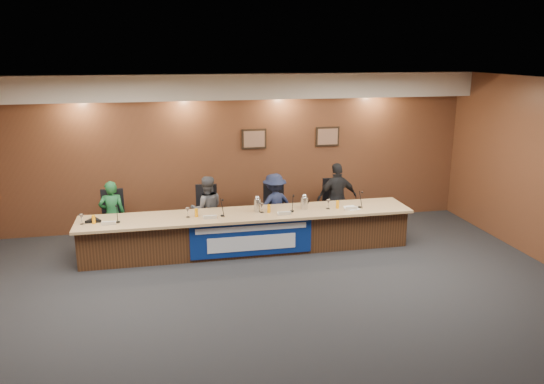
{
  "coord_description": "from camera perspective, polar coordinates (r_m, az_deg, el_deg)",
  "views": [
    {
      "loc": [
        -1.46,
        -6.84,
        3.65
      ],
      "look_at": [
        0.49,
        2.57,
        1.07
      ],
      "focal_mm": 35.0,
      "sensor_mm": 36.0,
      "label": 1
    }
  ],
  "objects": [
    {
      "name": "floor",
      "position": [
        7.89,
        0.29,
        -12.51
      ],
      "size": [
        10.0,
        10.0,
        0.0
      ],
      "primitive_type": "plane",
      "color": "black",
      "rests_on": "ground"
    },
    {
      "name": "ceiling",
      "position": [
        7.01,
        0.33,
        11.37
      ],
      "size": [
        10.0,
        8.0,
        0.04
      ],
      "primitive_type": "cube",
      "color": "silver",
      "rests_on": "wall_back"
    },
    {
      "name": "wall_back",
      "position": [
        11.13,
        -4.0,
        4.4
      ],
      "size": [
        10.0,
        0.04,
        3.2
      ],
      "primitive_type": "cube",
      "color": "#57301D",
      "rests_on": "floor"
    },
    {
      "name": "soffit",
      "position": [
        10.71,
        -3.94,
        11.27
      ],
      "size": [
        10.0,
        0.5,
        0.5
      ],
      "primitive_type": "cube",
      "color": "beige",
      "rests_on": "wall_back"
    },
    {
      "name": "dais_body",
      "position": [
        9.92,
        -2.6,
        -4.4
      ],
      "size": [
        6.0,
        0.8,
        0.7
      ],
      "primitive_type": "cube",
      "color": "#432614",
      "rests_on": "floor"
    },
    {
      "name": "dais_top",
      "position": [
        9.75,
        -2.58,
        -2.42
      ],
      "size": [
        6.1,
        0.95,
        0.05
      ],
      "primitive_type": "cube",
      "color": "tan",
      "rests_on": "dais_body"
    },
    {
      "name": "banner",
      "position": [
        9.52,
        -2.2,
        -5.04
      ],
      "size": [
        2.2,
        0.02,
        0.65
      ],
      "primitive_type": "cube",
      "color": "navy",
      "rests_on": "dais_body"
    },
    {
      "name": "banner_text_upper",
      "position": [
        9.44,
        -2.2,
        -3.93
      ],
      "size": [
        2.0,
        0.01,
        0.1
      ],
      "primitive_type": "cube",
      "color": "silver",
      "rests_on": "banner"
    },
    {
      "name": "banner_text_lower",
      "position": [
        9.54,
        -2.18,
        -5.52
      ],
      "size": [
        1.6,
        0.01,
        0.28
      ],
      "primitive_type": "cube",
      "color": "silver",
      "rests_on": "banner"
    },
    {
      "name": "wall_photo_left",
      "position": [
        11.11,
        -1.95,
        5.72
      ],
      "size": [
        0.52,
        0.04,
        0.42
      ],
      "primitive_type": "cube",
      "color": "black",
      "rests_on": "wall_back"
    },
    {
      "name": "wall_photo_right",
      "position": [
        11.49,
        5.98,
        5.96
      ],
      "size": [
        0.52,
        0.04,
        0.42
      ],
      "primitive_type": "cube",
      "color": "black",
      "rests_on": "wall_back"
    },
    {
      "name": "panelist_a",
      "position": [
        10.39,
        -16.79,
        -2.36
      ],
      "size": [
        0.49,
        0.33,
        1.31
      ],
      "primitive_type": "imported",
      "rotation": [
        0.0,
        0.0,
        3.18
      ],
      "color": "#185328",
      "rests_on": "floor"
    },
    {
      "name": "panelist_b",
      "position": [
        10.37,
        -7.01,
        -1.84
      ],
      "size": [
        0.66,
        0.53,
        1.31
      ],
      "primitive_type": "imported",
      "rotation": [
        0.0,
        0.0,
        3.19
      ],
      "color": "#4D4D52",
      "rests_on": "floor"
    },
    {
      "name": "panelist_c",
      "position": [
        10.56,
        0.26,
        -1.46
      ],
      "size": [
        0.95,
        0.71,
        1.3
      ],
      "primitive_type": "imported",
      "rotation": [
        0.0,
        0.0,
        3.45
      ],
      "color": "#171D38",
      "rests_on": "floor"
    },
    {
      "name": "panelist_d",
      "position": [
        10.87,
        7.01,
        -0.66
      ],
      "size": [
        0.87,
        0.41,
        1.46
      ],
      "primitive_type": "imported",
      "rotation": [
        0.0,
        0.0,
        3.21
      ],
      "color": "black",
      "rests_on": "floor"
    },
    {
      "name": "office_chair_a",
      "position": [
        10.54,
        -16.68,
        -3.11
      ],
      "size": [
        0.5,
        0.5,
        0.08
      ],
      "primitive_type": "cube",
      "rotation": [
        0.0,
        0.0,
        0.04
      ],
      "color": "black",
      "rests_on": "floor"
    },
    {
      "name": "office_chair_b",
      "position": [
        10.52,
        -7.03,
        -2.61
      ],
      "size": [
        0.53,
        0.53,
        0.08
      ],
      "primitive_type": "cube",
      "rotation": [
        0.0,
        0.0,
        -0.1
      ],
      "color": "black",
      "rests_on": "floor"
    },
    {
      "name": "office_chair_c",
      "position": [
        10.7,
        0.15,
        -2.18
      ],
      "size": [
        0.57,
        0.57,
        0.08
      ],
      "primitive_type": "cube",
      "rotation": [
        0.0,
        0.0,
        -0.22
      ],
      "color": "black",
      "rests_on": "floor"
    },
    {
      "name": "office_chair_d",
      "position": [
        11.03,
        6.8,
        -1.76
      ],
      "size": [
        0.49,
        0.49,
        0.08
      ],
      "primitive_type": "cube",
      "rotation": [
        0.0,
        0.0,
        -0.01
      ],
      "color": "black",
      "rests_on": "floor"
    },
    {
      "name": "nameplate_a",
      "position": [
        9.47,
        -17.21,
        -3.19
      ],
      "size": [
        0.24,
        0.08,
        0.1
      ],
      "primitive_type": "cube",
      "rotation": [
        0.31,
        0.0,
        0.0
      ],
      "color": "white",
      "rests_on": "dais_top"
    },
    {
      "name": "microphone_a",
      "position": [
        9.59,
        -16.23,
        -3.12
      ],
      "size": [
        0.07,
        0.07,
        0.02
      ],
      "primitive_type": "cylinder",
      "color": "black",
      "rests_on": "dais_top"
    },
    {
      "name": "juice_glass_a",
      "position": [
        9.63,
        -18.63,
        -2.83
      ],
      "size": [
        0.06,
        0.06,
        0.15
      ],
      "primitive_type": "cylinder",
      "color": "orange",
      "rests_on": "dais_top"
    },
    {
      "name": "water_glass_a",
      "position": [
        9.66,
        -19.79,
        -2.78
      ],
      "size": [
        0.08,
        0.08,
        0.18
      ],
      "primitive_type": "cylinder",
      "color": "silver",
      "rests_on": "dais_top"
    },
    {
      "name": "nameplate_b",
      "position": [
        9.43,
        -6.67,
        -2.67
      ],
      "size": [
        0.24,
        0.08,
        0.1
      ],
      "primitive_type": "cube",
      "rotation": [
        0.31,
        0.0,
        0.0
      ],
      "color": "white",
      "rests_on": "dais_top"
    },
    {
      "name": "microphone_b",
      "position": [
        9.6,
        -5.36,
        -2.55
      ],
      "size": [
        0.07,
        0.07,
        0.02
      ],
      "primitive_type": "cylinder",
      "color": "black",
      "rests_on": "dais_top"
    },
    {
      "name": "juice_glass_b",
      "position": [
        9.59,
        -8.14,
        -2.23
      ],
      "size": [
        0.06,
        0.06,
        0.15
      ],
      "primitive_type": "cylinder",
      "color": "orange",
      "rests_on": "dais_top"
    },
    {
      "name": "water_glass_b",
      "position": [
        9.58,
        -9.05,
        -2.2
      ],
      "size": [
        0.08,
        0.08,
        0.18
      ],
      "primitive_type": "cylinder",
      "color": "silver",
      "rests_on": "dais_top"
    },
    {
      "name": "nameplate_c",
      "position": [
        9.59,
        1.37,
        -2.27
      ],
      "size": [
        0.24,
        0.08,
        0.1
      ],
      "primitive_type": "cube",
      "rotation": [
        0.31,
        0.0,
        0.0
      ],
      "color": "white",
      "rests_on": "dais_top"
    },
    {
      "name": "microphone_c",
      "position": [
        9.83,
        2.17,
        -2.06
      ],
      "size": [
        0.07,
        0.07,
        0.02
      ],
      "primitive_type": "cylinder",
      "color": "black",
      "rests_on": "dais_top"
    },
    {
      "name": "juice_glass_c",
      "position": [
        9.75,
        -0.34,
        -1.8
      ],
      "size": [
        0.06,
        0.06,
        0.15
      ],
      "primitive_type": "cylinder",
      "color": "orange",
      "rests_on": "dais_top"
    },
    {
      "name": "water_glass_c",
      "position": [
        9.73,
        -1.11,
        -1.73
      ],
      "size": [
        0.08,
        0.08,
        0.18
      ],
      "primitive_type": "cylinder",
      "color": "silver",
      "rests_on": "dais_top"
    },
    {
      "name": "nameplate_d",
      "position": [
        10.0,
        8.54,
        -1.7
      ],
      "size": [
        0.24,
        0.08,
        0.1
      ],
      "primitive_type": "cube",
      "rotation": [
        0.31,
        0.0,
        0.0
      ],
      "color": "white",
      "rests_on": "dais_top"
    },
    {
      "name": "microphone_d",
      "position": [
        10.2,
        9.41,
        -1.61
      ],
      "size": [
        0.07,
        0.07,
        0.02
      ],
      "primitive_type": "cylinder",
      "color": "black",
      "rests_on": "dais_top"
    },
    {
      "name": "juice_glass_d",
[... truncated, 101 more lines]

